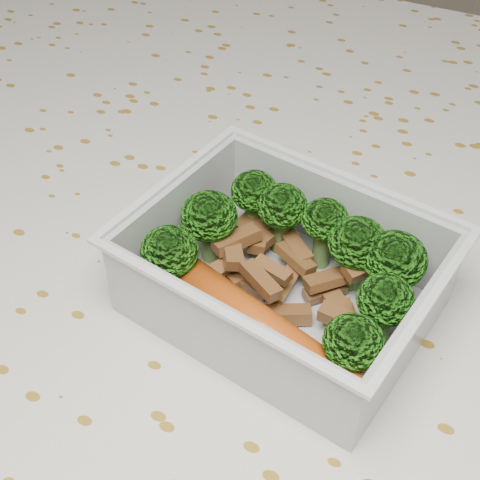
% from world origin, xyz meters
% --- Properties ---
extents(dining_table, '(1.40, 0.90, 0.75)m').
position_xyz_m(dining_table, '(0.00, 0.00, 0.67)').
color(dining_table, brown).
rests_on(dining_table, ground).
extents(tablecloth, '(1.46, 0.96, 0.19)m').
position_xyz_m(tablecloth, '(0.00, 0.00, 0.72)').
color(tablecloth, silver).
rests_on(tablecloth, dining_table).
extents(lunch_container, '(0.21, 0.18, 0.07)m').
position_xyz_m(lunch_container, '(0.04, -0.01, 0.78)').
color(lunch_container, silver).
rests_on(lunch_container, tablecloth).
extents(broccoli_florets, '(0.17, 0.13, 0.06)m').
position_xyz_m(broccoli_florets, '(0.05, 0.00, 0.80)').
color(broccoli_florets, '#608C3F').
rests_on(broccoli_florets, lunch_container).
extents(meat_pile, '(0.12, 0.08, 0.03)m').
position_xyz_m(meat_pile, '(0.04, -0.00, 0.77)').
color(meat_pile, brown).
rests_on(meat_pile, lunch_container).
extents(sausage, '(0.16, 0.07, 0.03)m').
position_xyz_m(sausage, '(0.04, -0.05, 0.78)').
color(sausage, '#AF4310').
rests_on(sausage, lunch_container).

